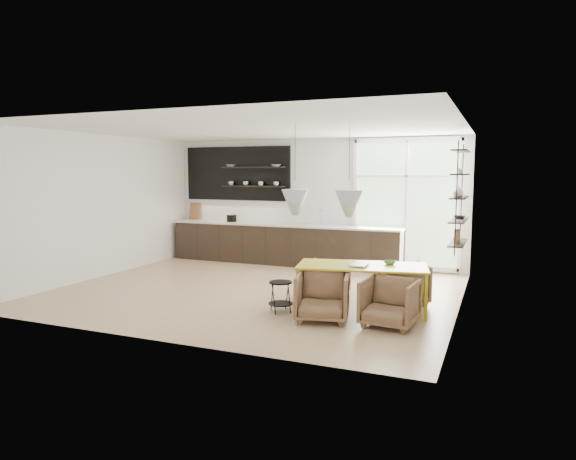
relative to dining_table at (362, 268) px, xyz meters
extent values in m
cube|color=tan|center=(-2.10, 0.60, -0.67)|extent=(7.00, 6.00, 0.01)
cube|color=white|center=(-2.10, 3.60, 0.78)|extent=(7.00, 0.02, 2.90)
cube|color=white|center=(-5.60, 0.60, 0.78)|extent=(0.02, 6.00, 2.90)
cube|color=white|center=(1.40, 0.60, 0.78)|extent=(0.02, 6.00, 2.90)
cube|color=white|center=(-2.10, 0.60, 2.23)|extent=(7.00, 6.00, 0.01)
cube|color=#B2D1A5|center=(0.05, 3.57, 0.78)|extent=(2.20, 0.02, 2.70)
cube|color=white|center=(0.05, 3.54, 0.78)|extent=(2.30, 0.08, 2.80)
cone|color=#B1B9BF|center=(-1.15, 0.10, 0.98)|extent=(0.44, 0.44, 0.42)
cone|color=#B1B9BF|center=(-0.25, 0.10, 0.98)|extent=(0.44, 0.44, 0.42)
cylinder|color=black|center=(-1.15, 0.10, 1.79)|extent=(0.01, 0.01, 0.89)
cylinder|color=black|center=(-0.25, 0.10, 1.79)|extent=(0.01, 0.01, 0.89)
cube|color=black|center=(-2.70, 3.26, -0.22)|extent=(5.50, 0.65, 0.90)
cube|color=silver|center=(-2.70, 3.26, 0.25)|extent=(5.54, 0.69, 0.04)
cube|color=white|center=(-2.70, 3.58, 0.53)|extent=(5.50, 0.02, 0.55)
cube|color=black|center=(-4.05, 3.56, 1.43)|extent=(2.80, 0.06, 1.30)
cube|color=black|center=(-3.55, 3.42, 1.58)|extent=(1.60, 0.28, 0.03)
cube|color=black|center=(-3.55, 3.42, 1.13)|extent=(1.60, 0.28, 0.03)
cube|color=olive|center=(-5.25, 3.50, 0.48)|extent=(0.30, 0.10, 0.42)
cylinder|color=silver|center=(-1.80, 3.36, 0.45)|extent=(0.02, 0.02, 0.40)
imported|color=white|center=(-4.15, 3.42, 1.62)|extent=(0.22, 0.22, 0.05)
imported|color=white|center=(-2.95, 3.42, 1.62)|extent=(0.22, 0.22, 0.05)
imported|color=white|center=(-4.15, 3.42, 1.19)|extent=(0.12, 0.12, 0.10)
imported|color=white|center=(-3.75, 3.42, 1.19)|extent=(0.12, 0.12, 0.10)
imported|color=white|center=(-3.35, 3.42, 1.19)|extent=(0.12, 0.12, 0.10)
imported|color=white|center=(-2.95, 3.42, 1.19)|extent=(0.12, 0.12, 0.10)
cylinder|color=black|center=(-4.08, 3.29, 0.34)|extent=(0.24, 0.24, 0.15)
cube|color=black|center=(1.26, 1.20, 1.03)|extent=(0.02, 0.02, 1.90)
cube|color=black|center=(1.26, 2.40, 1.03)|extent=(0.02, 0.02, 1.90)
cube|color=black|center=(1.26, 1.80, 0.23)|extent=(0.26, 1.20, 0.02)
cube|color=black|center=(1.26, 1.80, 0.63)|extent=(0.26, 1.20, 0.02)
cube|color=black|center=(1.26, 1.80, 1.03)|extent=(0.26, 1.20, 0.02)
cube|color=black|center=(1.26, 1.80, 1.43)|extent=(0.26, 1.20, 0.03)
cube|color=black|center=(1.26, 1.80, 1.83)|extent=(0.26, 1.20, 0.03)
imported|color=white|center=(1.26, 1.55, 1.14)|extent=(0.18, 0.18, 0.19)
imported|color=#333338|center=(1.26, 2.00, 0.67)|extent=(0.22, 0.22, 0.05)
imported|color=white|center=(1.26, 1.90, 1.49)|extent=(0.10, 0.10, 0.09)
cube|color=olive|center=(1.26, 1.70, 0.36)|extent=(0.10, 0.18, 0.24)
cube|color=gold|center=(0.00, 0.00, 0.03)|extent=(2.10, 1.26, 0.03)
cube|color=gold|center=(-0.84, -0.58, -0.32)|extent=(0.05, 0.05, 0.69)
cube|color=gold|center=(-1.00, 0.20, -0.32)|extent=(0.05, 0.05, 0.69)
cube|color=gold|center=(1.00, -0.20, -0.32)|extent=(0.05, 0.05, 0.69)
cube|color=gold|center=(0.84, 0.58, -0.32)|extent=(0.05, 0.05, 0.69)
imported|color=brown|center=(-0.76, 0.67, -0.35)|extent=(0.74, 0.76, 0.63)
imported|color=brown|center=(0.51, 0.76, -0.33)|extent=(0.96, 0.97, 0.67)
imported|color=brown|center=(-0.39, -0.73, -0.32)|extent=(0.90, 0.92, 0.70)
imported|color=brown|center=(0.56, -0.65, -0.33)|extent=(0.78, 0.80, 0.67)
cylinder|color=black|center=(-1.13, -0.56, -0.20)|extent=(0.35, 0.35, 0.02)
cylinder|color=black|center=(-1.13, -0.56, -0.54)|extent=(0.38, 0.38, 0.02)
cylinder|color=black|center=(-0.97, -0.60, -0.44)|extent=(0.02, 0.02, 0.47)
cylinder|color=black|center=(-1.08, -0.40, -0.44)|extent=(0.02, 0.02, 0.47)
cylinder|color=black|center=(-1.29, -0.52, -0.44)|extent=(0.02, 0.02, 0.47)
cylinder|color=black|center=(-1.17, -0.72, -0.44)|extent=(0.02, 0.02, 0.47)
imported|color=white|center=(-0.14, -0.10, 0.06)|extent=(0.25, 0.33, 0.03)
imported|color=#57844D|center=(0.38, 0.23, 0.08)|extent=(0.25, 0.25, 0.06)
camera|label=1|loc=(1.92, -7.62, 1.48)|focal=32.00mm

